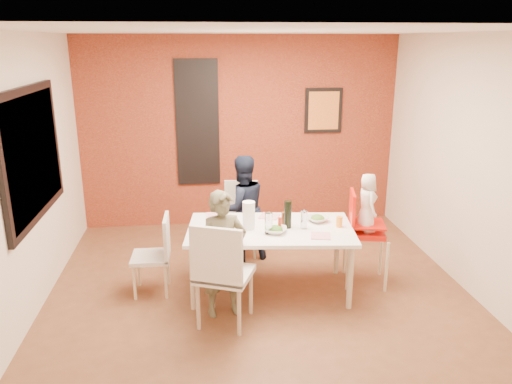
{
  "coord_description": "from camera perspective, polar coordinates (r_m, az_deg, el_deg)",
  "views": [
    {
      "loc": [
        -0.6,
        -4.8,
        2.62
      ],
      "look_at": [
        0.0,
        0.3,
        1.05
      ],
      "focal_mm": 35.0,
      "sensor_mm": 36.0,
      "label": 1
    }
  ],
  "objects": [
    {
      "name": "wall_back",
      "position": [
        7.19,
        -1.85,
        6.81
      ],
      "size": [
        4.5,
        0.02,
        2.7
      ],
      "primitive_type": "cube",
      "color": "beige",
      "rests_on": "ground"
    },
    {
      "name": "wine_glass_a",
      "position": [
        5.08,
        1.45,
        -3.59
      ],
      "size": [
        0.08,
        0.08,
        0.22
      ],
      "primitive_type": "cylinder",
      "color": "white",
      "rests_on": "dining_table"
    },
    {
      "name": "chair_near",
      "position": [
        4.66,
        -3.99,
        -8.89
      ],
      "size": [
        0.63,
        0.63,
        1.05
      ],
      "rotation": [
        0.0,
        0.0,
        2.76
      ],
      "color": "silver",
      "rests_on": "ground"
    },
    {
      "name": "high_chair",
      "position": [
        5.6,
        12.07,
        -4.16
      ],
      "size": [
        0.52,
        0.52,
        1.05
      ],
      "rotation": [
        0.0,
        0.0,
        1.36
      ],
      "color": "red",
      "rests_on": "ground"
    },
    {
      "name": "child_far",
      "position": [
        6.06,
        -1.62,
        -1.88
      ],
      "size": [
        0.75,
        0.66,
        1.32
      ],
      "primitive_type": "imported",
      "rotation": [
        0.0,
        0.0,
        3.42
      ],
      "color": "black",
      "rests_on": "ground"
    },
    {
      "name": "wall_left",
      "position": [
        5.23,
        -24.89,
        1.34
      ],
      "size": [
        0.02,
        4.5,
        2.7
      ],
      "primitive_type": "cube",
      "color": "beige",
      "rests_on": "ground"
    },
    {
      "name": "chair_far",
      "position": [
        6.34,
        -1.72,
        -2.45
      ],
      "size": [
        0.47,
        0.47,
        0.91
      ],
      "rotation": [
        0.0,
        0.0,
        -0.12
      ],
      "color": "white",
      "rests_on": "ground"
    },
    {
      "name": "plate_far_mid",
      "position": [
        5.59,
        1.54,
        -2.78
      ],
      "size": [
        0.27,
        0.27,
        0.01
      ],
      "primitive_type": "cube",
      "rotation": [
        0.0,
        0.0,
        -0.41
      ],
      "color": "white",
      "rests_on": "dining_table"
    },
    {
      "name": "art_print_frame",
      "position": [
        7.3,
        7.71,
        9.21
      ],
      "size": [
        0.54,
        0.03,
        0.64
      ],
      "primitive_type": "cube",
      "color": "black",
      "rests_on": "wall_back"
    },
    {
      "name": "picture_window_frame",
      "position": [
        5.36,
        -24.22,
        3.99
      ],
      "size": [
        0.05,
        1.7,
        1.3
      ],
      "primitive_type": "cube",
      "color": "black",
      "rests_on": "wall_left"
    },
    {
      "name": "plate_near_right",
      "position": [
        5.09,
        7.4,
        -4.99
      ],
      "size": [
        0.23,
        0.23,
        0.01
      ],
      "primitive_type": "cube",
      "rotation": [
        0.0,
        0.0,
        -0.22
      ],
      "color": "white",
      "rests_on": "dining_table"
    },
    {
      "name": "plate_near_left",
      "position": [
        4.91,
        -3.37,
        -5.69
      ],
      "size": [
        0.3,
        0.3,
        0.01
      ],
      "primitive_type": "cube",
      "rotation": [
        0.0,
        0.0,
        0.43
      ],
      "color": "white",
      "rests_on": "dining_table"
    },
    {
      "name": "chair_left",
      "position": [
        5.43,
        -11.19,
        -6.59
      ],
      "size": [
        0.41,
        0.41,
        0.86
      ],
      "rotation": [
        0.0,
        0.0,
        4.69
      ],
      "color": "silver",
      "rests_on": "ground"
    },
    {
      "name": "toddler",
      "position": [
        5.5,
        12.58,
        -1.18
      ],
      "size": [
        0.22,
        0.33,
        0.64
      ],
      "primitive_type": "imported",
      "rotation": [
        0.0,
        0.0,
        1.64
      ],
      "color": "silver",
      "rests_on": "high_chair"
    },
    {
      "name": "plate_far_left",
      "position": [
        5.61,
        -4.52,
        -2.76
      ],
      "size": [
        0.25,
        0.25,
        0.01
      ],
      "primitive_type": "cube",
      "rotation": [
        0.0,
        0.0,
        -0.06
      ],
      "color": "white",
      "rests_on": "dining_table"
    },
    {
      "name": "wine_bottle",
      "position": [
        5.23,
        3.66,
        -2.58
      ],
      "size": [
        0.08,
        0.08,
        0.29
      ],
      "primitive_type": "cylinder",
      "color": "black",
      "rests_on": "dining_table"
    },
    {
      "name": "wall_right",
      "position": [
        5.72,
        23.39,
        2.78
      ],
      "size": [
        0.02,
        4.5,
        2.7
      ],
      "primitive_type": "cube",
      "color": "beige",
      "rests_on": "ground"
    },
    {
      "name": "art_print_canvas",
      "position": [
        7.29,
        7.74,
        9.2
      ],
      "size": [
        0.44,
        0.01,
        0.54
      ],
      "primitive_type": "cube",
      "color": "orange",
      "rests_on": "wall_back"
    },
    {
      "name": "salad_bowl_b",
      "position": [
        5.48,
        7.06,
        -3.08
      ],
      "size": [
        0.3,
        0.3,
        0.05
      ],
      "primitive_type": "imported",
      "rotation": [
        0.0,
        0.0,
        0.44
      ],
      "color": "silver",
      "rests_on": "dining_table"
    },
    {
      "name": "glassblock_strip",
      "position": [
        7.1,
        -6.71,
        7.81
      ],
      "size": [
        0.55,
        0.03,
        1.7
      ],
      "primitive_type": "cube",
      "color": "silver",
      "rests_on": "wall_back"
    },
    {
      "name": "condiment_brown",
      "position": [
        5.31,
        3.11,
        -3.1
      ],
      "size": [
        0.04,
        0.04,
        0.15
      ],
      "primitive_type": "cylinder",
      "color": "brown",
      "rests_on": "dining_table"
    },
    {
      "name": "picture_window_pane",
      "position": [
        5.35,
        -24.06,
        4.0
      ],
      "size": [
        0.02,
        1.55,
        1.15
      ],
      "primitive_type": "cube",
      "color": "black",
      "rests_on": "wall_left"
    },
    {
      "name": "sippy_cup",
      "position": [
        5.35,
        9.5,
        -3.37
      ],
      "size": [
        0.07,
        0.07,
        0.11
      ],
      "primitive_type": "cylinder",
      "color": "orange",
      "rests_on": "dining_table"
    },
    {
      "name": "dining_table",
      "position": [
        5.29,
        1.65,
        -4.75
      ],
      "size": [
        1.83,
        1.14,
        0.72
      ],
      "rotation": [
        0.0,
        0.0,
        -0.11
      ],
      "color": "white",
      "rests_on": "ground"
    },
    {
      "name": "condiment_red",
      "position": [
        5.18,
        2.73,
        -3.66
      ],
      "size": [
        0.04,
        0.04,
        0.14
      ],
      "primitive_type": "cylinder",
      "color": "red",
      "rests_on": "dining_table"
    },
    {
      "name": "condiment_green",
      "position": [
        5.32,
        3.5,
        -3.12
      ],
      "size": [
        0.04,
        0.04,
        0.14
      ],
      "primitive_type": "cylinder",
      "color": "#347B29",
      "rests_on": "dining_table"
    },
    {
      "name": "salad_bowl_a",
      "position": [
        5.13,
        2.24,
        -4.37
      ],
      "size": [
        0.29,
        0.29,
        0.06
      ],
      "primitive_type": "imported",
      "rotation": [
        0.0,
        0.0,
        -0.34
      ],
      "color": "white",
      "rests_on": "dining_table"
    },
    {
      "name": "ground",
      "position": [
        5.5,
        0.38,
        -11.45
      ],
      "size": [
        4.5,
        4.5,
        0.0
      ],
      "primitive_type": "plane",
      "color": "brown",
      "rests_on": "ground"
    },
    {
      "name": "paper_towel_roll",
      "position": [
        5.2,
        -0.83,
        -2.67
      ],
      "size": [
        0.13,
        0.13,
        0.29
      ],
      "primitive_type": "cylinder",
      "color": "white",
      "rests_on": "dining_table"
    },
    {
      "name": "brick_accent_wall",
      "position": [
        7.17,
        -1.83,
        6.78
      ],
      "size": [
        4.5,
        0.02,
        2.7
      ],
      "primitive_type": "cube",
      "color": "maroon",
      "rests_on": "ground"
    },
    {
      "name": "wall_front",
      "position": [
        2.91,
        6.01,
        -8.95
      ],
      "size": [
        4.5,
        0.02,
        2.7
      ],
      "primitive_type": "cube",
      "color": "beige",
      "rests_on": "ground"
    },
    {
      "name": "child_near",
      "position": [
        4.86,
        -3.74,
        -7.12
      ],
      "size": [
        0.51,
        0.39,
        1.27
      ],
      "primitive_type": "imported",
      "rotation": [
        0.0,
        0.0,
        0.2
      ],
      "color": "brown",
      "rests_on": "ground"
    },
    {
      "name": "ceiling",
      "position": [
        4.84,
        0.44,
        17.96
      ],
      "size": [
        4.5,
        4.5,
        0.02
      ],
      "primitive_type": "cube",
      "color": "white",
      "rests_on": "wall_back"
    },
    {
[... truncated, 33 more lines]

